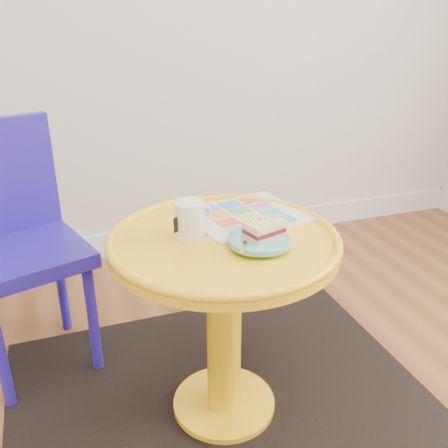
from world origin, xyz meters
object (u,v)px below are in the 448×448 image
object	(u,v)px
side_table	(224,291)
plate	(259,241)
newspaper	(245,215)
mug	(190,219)
chair	(15,233)

from	to	relation	value
side_table	plate	world-z (taller)	plate
side_table	newspaper	xyz separation A→B (m)	(0.11, 0.12, 0.17)
mug	chair	bearing A→B (deg)	114.85
side_table	plate	bearing A→B (deg)	-50.25
side_table	plate	distance (m)	0.21
side_table	newspaper	bearing A→B (deg)	48.50
side_table	plate	xyz separation A→B (m)	(0.07, -0.08, 0.18)
newspaper	plate	world-z (taller)	plate
chair	plate	xyz separation A→B (m)	(0.63, -0.55, 0.13)
mug	plate	xyz separation A→B (m)	(0.15, -0.11, -0.04)
chair	newspaper	xyz separation A→B (m)	(0.67, -0.35, 0.11)
mug	side_table	bearing A→B (deg)	-40.97
chair	side_table	bearing A→B (deg)	-58.15
side_table	chair	size ratio (longest dim) A/B	0.74
chair	mug	world-z (taller)	chair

